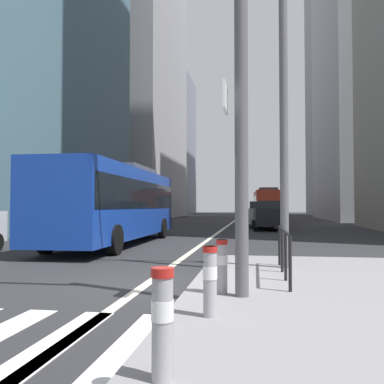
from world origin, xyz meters
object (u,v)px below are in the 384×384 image
(car_receding_near, at_px, (268,215))
(car_oncoming_mid, at_px, (157,213))
(car_receding_far, at_px, (260,214))
(bollard_right, at_px, (222,263))
(city_bus_red_receding, at_px, (267,204))
(traffic_signal_gantry, at_px, (119,60))
(city_bus_red_distant, at_px, (264,204))
(bollard_front, at_px, (162,318))
(bollard_left, at_px, (210,277))
(street_lamp_post, at_px, (283,54))
(city_bus_blue_oncoming, at_px, (116,201))

(car_receding_near, bearing_deg, car_oncoming_mid, 135.69)
(car_receding_far, relative_size, bollard_right, 5.02)
(car_oncoming_mid, height_order, car_receding_far, same)
(city_bus_red_receding, xyz_separation_m, traffic_signal_gantry, (-3.51, -37.35, 2.28))
(city_bus_red_distant, bearing_deg, city_bus_red_receding, -90.35)
(bollard_front, xyz_separation_m, bollard_left, (0.18, 2.08, -0.01))
(car_receding_near, bearing_deg, bollard_left, -93.63)
(car_receding_far, distance_m, street_lamp_post, 22.71)
(car_receding_far, bearing_deg, city_bus_red_receding, 85.70)
(street_lamp_post, xyz_separation_m, bollard_front, (-1.46, -6.72, -4.61))
(city_bus_red_distant, xyz_separation_m, car_receding_far, (-1.01, -32.61, -0.85))
(bollard_left, height_order, bollard_right, bollard_left)
(city_bus_red_distant, height_order, street_lamp_post, street_lamp_post)
(traffic_signal_gantry, bearing_deg, car_receding_far, 84.13)
(bollard_front, bearing_deg, car_receding_near, 86.27)
(traffic_signal_gantry, distance_m, street_lamp_post, 4.63)
(bollard_left, bearing_deg, street_lamp_post, 74.56)
(bollard_right, bearing_deg, city_bus_red_receding, 87.27)
(city_bus_red_distant, relative_size, bollard_left, 12.72)
(city_bus_blue_oncoming, xyz_separation_m, car_oncoming_mid, (-3.21, 20.91, -0.85))
(car_receding_far, bearing_deg, car_oncoming_mid, 150.46)
(street_lamp_post, bearing_deg, city_bus_blue_oncoming, 134.09)
(car_oncoming_mid, height_order, traffic_signal_gantry, traffic_signal_gantry)
(city_bus_blue_oncoming, xyz_separation_m, city_bus_red_receding, (6.99, 27.33, -0.00))
(bollard_front, distance_m, bollard_left, 2.08)
(city_bus_blue_oncoming, relative_size, bollard_front, 12.08)
(city_bus_red_receding, height_order, traffic_signal_gantry, traffic_signal_gantry)
(street_lamp_post, height_order, bollard_right, street_lamp_post)
(bollard_left, bearing_deg, city_bus_red_receding, 87.32)
(car_receding_near, height_order, traffic_signal_gantry, traffic_signal_gantry)
(car_receding_near, distance_m, car_receding_far, 4.34)
(traffic_signal_gantry, xyz_separation_m, bollard_right, (1.74, 0.21, -3.47))
(traffic_signal_gantry, bearing_deg, car_receding_near, 81.63)
(city_bus_red_receding, distance_m, city_bus_red_distant, 20.91)
(car_receding_far, xyz_separation_m, bollard_front, (-1.11, -29.02, -0.32))
(city_bus_red_distant, relative_size, bollard_right, 13.20)
(car_oncoming_mid, bearing_deg, traffic_signal_gantry, -77.80)
(city_bus_blue_oncoming, relative_size, street_lamp_post, 1.42)
(city_bus_red_receding, distance_m, bollard_left, 38.71)
(car_receding_near, bearing_deg, bollard_right, -93.78)
(car_receding_near, distance_m, traffic_signal_gantry, 21.79)
(city_bus_red_distant, relative_size, car_oncoming_mid, 2.87)
(car_receding_near, relative_size, bollard_left, 4.62)
(city_bus_blue_oncoming, relative_size, city_bus_red_receding, 1.07)
(city_bus_red_receding, xyz_separation_m, city_bus_red_distant, (0.13, 20.91, 0.00))
(city_bus_red_distant, distance_m, car_oncoming_mid, 29.23)
(city_bus_blue_oncoming, height_order, bollard_right, city_bus_blue_oncoming)
(street_lamp_post, bearing_deg, bollard_left, -105.44)
(city_bus_red_distant, xyz_separation_m, traffic_signal_gantry, (-3.64, -58.26, 2.28))
(car_receding_far, xyz_separation_m, bollard_left, (-0.93, -26.94, -0.33))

